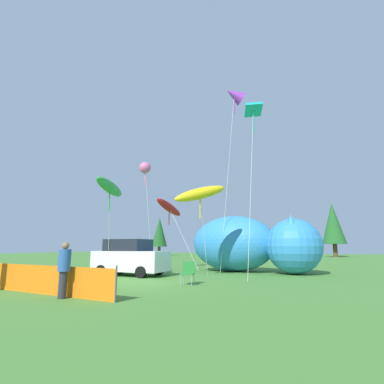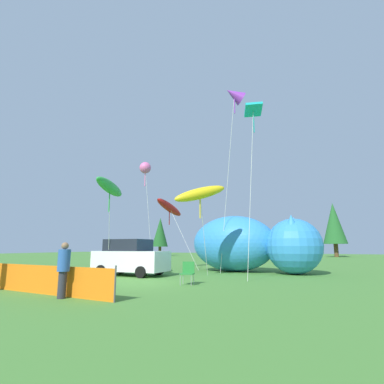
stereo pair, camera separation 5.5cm
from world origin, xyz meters
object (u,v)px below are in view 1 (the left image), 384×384
spectator_in_black_shirt (64,267)px  kite_yellow_hero (200,194)px  parked_car (130,258)px  kite_red_lizard (169,208)px  inflatable_cat (249,245)px  kite_pink_octopus (145,168)px  kite_teal_diamond (253,113)px  folding_chair (188,271)px  kite_purple_delta (234,95)px  kite_green_fish (110,187)px

spectator_in_black_shirt → kite_yellow_hero: (1.67, 7.17, 3.36)m
parked_car → kite_red_lizard: bearing=95.8°
inflatable_cat → spectator_in_black_shirt: size_ratio=4.96×
kite_pink_octopus → kite_teal_diamond: bearing=-13.0°
parked_car → kite_teal_diamond: kite_teal_diamond is taller
kite_pink_octopus → kite_teal_diamond: size_ratio=0.80×
kite_yellow_hero → parked_car: bearing=-177.2°
folding_chair → kite_yellow_hero: size_ratio=0.18×
kite_purple_delta → kite_pink_octopus: kite_purple_delta is taller
inflatable_cat → spectator_in_black_shirt: bearing=-96.0°
kite_green_fish → kite_red_lizard: size_ratio=0.98×
kite_yellow_hero → kite_red_lizard: (-4.71, 5.49, 0.16)m
inflatable_cat → kite_green_fish: kite_green_fish is taller
kite_yellow_hero → kite_pink_octopus: 6.32m
kite_yellow_hero → kite_purple_delta: kite_purple_delta is taller
kite_green_fish → kite_teal_diamond: kite_teal_diamond is taller
parked_car → kite_pink_octopus: size_ratio=0.56×
inflatable_cat → kite_green_fish: 9.15m
spectator_in_black_shirt → kite_green_fish: (-2.73, 5.34, 3.71)m
kite_yellow_hero → kite_red_lizard: size_ratio=0.96×
folding_chair → kite_teal_diamond: bearing=134.5°
inflatable_cat → kite_purple_delta: size_ratio=0.70×
parked_car → kite_green_fish: 4.03m
kite_yellow_hero → kite_teal_diamond: bearing=16.5°
kite_yellow_hero → kite_teal_diamond: 5.25m
kite_teal_diamond → inflatable_cat: bearing=109.6°
inflatable_cat → kite_yellow_hero: size_ratio=1.66×
parked_car → inflatable_cat: size_ratio=0.48×
folding_chair → kite_purple_delta: bearing=162.7°
folding_chair → kite_yellow_hero: (-0.46, 2.55, 3.75)m
kite_yellow_hero → inflatable_cat: bearing=72.0°
inflatable_cat → kite_purple_delta: 9.70m
inflatable_cat → kite_green_fish: size_ratio=1.63×
spectator_in_black_shirt → kite_teal_diamond: bearing=60.9°
kite_purple_delta → kite_teal_diamond: bearing=-55.8°
parked_car → kite_green_fish: (-0.31, -1.62, 3.68)m
spectator_in_black_shirt → kite_red_lizard: 13.48m
kite_red_lizard → kite_pink_octopus: (-0.41, -2.83, 2.42)m
kite_red_lizard → kite_teal_diamond: (7.50, -4.66, 4.21)m
kite_yellow_hero → kite_green_fish: (-4.40, -1.83, 0.35)m
kite_teal_diamond → kite_yellow_hero: bearing=-163.5°
kite_red_lizard → folding_chair: bearing=-57.2°
parked_car → kite_pink_octopus: kite_pink_octopus is taller
kite_yellow_hero → kite_pink_octopus: size_ratio=0.69×
parked_car → kite_yellow_hero: kite_yellow_hero is taller
folding_chair → kite_green_fish: (-4.86, 0.72, 4.10)m
folding_chair → inflatable_cat: size_ratio=0.11×
kite_red_lizard → kite_teal_diamond: 9.78m
kite_yellow_hero → kite_red_lizard: 7.24m
parked_car → spectator_in_black_shirt: bearing=-71.2°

